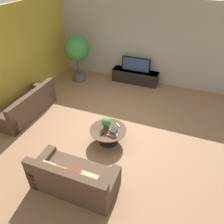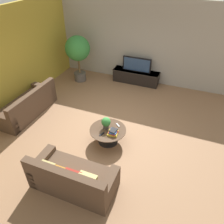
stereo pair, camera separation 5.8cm
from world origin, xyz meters
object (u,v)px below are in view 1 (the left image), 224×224
(media_console, at_px, (135,76))
(coffee_table, at_px, (108,133))
(potted_plant_tabletop, at_px, (106,123))
(couch_near_entry, at_px, (74,179))
(potted_palm_tall, at_px, (77,51))
(couch_by_wall, at_px, (27,107))
(television, at_px, (136,64))

(media_console, height_order, coffee_table, media_console)
(media_console, height_order, potted_plant_tabletop, potted_plant_tabletop)
(potted_plant_tabletop, bearing_deg, coffee_table, -33.03)
(couch_near_entry, distance_m, potted_plant_tabletop, 1.66)
(potted_palm_tall, bearing_deg, coffee_table, -50.00)
(couch_by_wall, relative_size, potted_palm_tall, 1.16)
(television, distance_m, couch_near_entry, 5.13)
(potted_plant_tabletop, bearing_deg, television, 93.79)
(media_console, height_order, potted_palm_tall, potted_palm_tall)
(potted_palm_tall, height_order, potted_plant_tabletop, potted_palm_tall)
(couch_near_entry, height_order, potted_plant_tabletop, couch_near_entry)
(television, height_order, coffee_table, television)
(couch_by_wall, height_order, potted_palm_tall, potted_palm_tall)
(media_console, distance_m, coffee_table, 3.53)
(couch_by_wall, distance_m, potted_plant_tabletop, 2.78)
(media_console, bearing_deg, potted_plant_tabletop, -86.21)
(couch_by_wall, xyz_separation_m, potted_palm_tall, (0.41, 2.63, 0.92))
(couch_by_wall, height_order, potted_plant_tabletop, couch_by_wall)
(potted_palm_tall, distance_m, potted_plant_tabletop, 3.73)
(couch_by_wall, relative_size, couch_near_entry, 1.14)
(coffee_table, xyz_separation_m, potted_plant_tabletop, (-0.07, 0.04, 0.31))
(media_console, xyz_separation_m, couch_near_entry, (0.17, -5.11, 0.04))
(television, bearing_deg, couch_near_entry, -88.13)
(couch_near_entry, bearing_deg, television, -88.13)
(media_console, bearing_deg, potted_palm_tall, -163.03)
(media_console, relative_size, couch_by_wall, 0.88)
(couch_by_wall, relative_size, potted_plant_tabletop, 6.35)
(couch_by_wall, distance_m, couch_near_entry, 3.26)
(couch_by_wall, bearing_deg, coffee_table, 85.00)
(coffee_table, bearing_deg, media_console, 94.82)
(television, distance_m, couch_by_wall, 4.16)
(potted_plant_tabletop, bearing_deg, media_console, 93.79)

